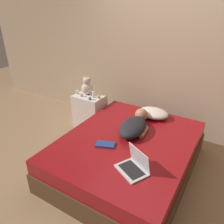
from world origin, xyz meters
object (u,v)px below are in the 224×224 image
(bottle_blue, at_px, (90,98))
(book, at_px, (105,144))
(bottle_amber, at_px, (99,97))
(bottle_pink, at_px, (82,95))
(bottle_white, at_px, (93,95))
(person_lying, at_px, (135,125))
(bottle_clear, at_px, (77,92))
(teddy_bear, at_px, (87,87))
(laptop, at_px, (134,166))
(pillow, at_px, (153,113))

(bottle_blue, distance_m, book, 1.13)
(bottle_amber, xyz_separation_m, book, (0.70, -0.90, -0.15))
(bottle_pink, relative_size, bottle_blue, 0.98)
(book, bearing_deg, bottle_white, 131.95)
(person_lying, height_order, bottle_amber, bottle_amber)
(bottle_pink, bearing_deg, bottle_clear, 159.65)
(teddy_bear, height_order, bottle_pink, teddy_bear)
(teddy_bear, height_order, bottle_amber, teddy_bear)
(laptop, bearing_deg, bottle_amber, 164.29)
(bottle_clear, bearing_deg, person_lying, -16.66)
(laptop, bearing_deg, bottle_white, 166.84)
(laptop, xyz_separation_m, book, (-0.49, 0.21, -0.04))
(bottle_pink, bearing_deg, pillow, 7.30)
(bottle_white, height_order, book, bottle_white)
(bottle_clear, relative_size, bottle_white, 0.64)
(bottle_white, bearing_deg, bottle_clear, -176.17)
(pillow, bearing_deg, person_lying, -98.57)
(bottle_amber, bearing_deg, laptop, -43.09)
(bottle_amber, bearing_deg, bottle_blue, -131.13)
(bottle_pink, height_order, bottle_blue, same)
(pillow, bearing_deg, bottle_amber, -174.78)
(person_lying, distance_m, bottle_white, 1.05)
(person_lying, height_order, book, person_lying)
(bottle_pink, distance_m, bottle_white, 0.20)
(person_lying, bearing_deg, bottle_clear, 156.85)
(bottle_amber, relative_size, bottle_pink, 1.16)
(laptop, distance_m, bottle_blue, 1.63)
(teddy_bear, relative_size, bottle_pink, 5.40)
(bottle_blue, height_order, book, bottle_blue)
(pillow, height_order, bottle_white, bottle_white)
(bottle_clear, xyz_separation_m, bottle_white, (0.33, 0.02, 0.02))
(bottle_clear, bearing_deg, bottle_pink, -20.35)
(person_lying, bearing_deg, bottle_blue, 156.32)
(person_lying, distance_m, laptop, 0.78)
(teddy_bear, distance_m, bottle_pink, 0.18)
(pillow, distance_m, teddy_bear, 1.23)
(pillow, height_order, bottle_pink, bottle_pink)
(pillow, distance_m, bottle_clear, 1.37)
(teddy_bear, distance_m, bottle_blue, 0.28)
(teddy_bear, bearing_deg, laptop, -38.68)
(laptop, xyz_separation_m, bottle_pink, (-1.49, 1.04, 0.10))
(pillow, bearing_deg, bottle_white, -175.34)
(book, bearing_deg, bottle_blue, 135.35)
(teddy_bear, bearing_deg, person_lying, -22.77)
(pillow, height_order, bottle_clear, bottle_clear)
(pillow, height_order, bottle_blue, bottle_blue)
(bottle_pink, bearing_deg, bottle_amber, 13.55)
(laptop, xyz_separation_m, teddy_bear, (-1.48, 1.18, 0.21))
(bottle_blue, bearing_deg, bottle_white, 96.22)
(person_lying, bearing_deg, laptop, -70.88)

